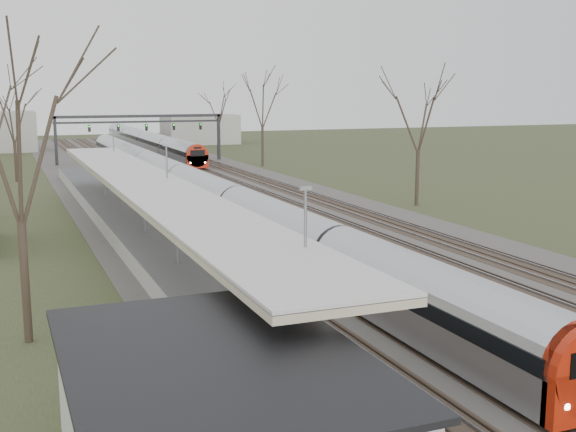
# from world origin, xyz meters

# --- Properties ---
(track_bed) EXTENTS (24.00, 160.00, 0.22)m
(track_bed) POSITION_xyz_m (0.26, 55.00, 0.06)
(track_bed) COLOR #474442
(track_bed) RESTS_ON ground
(platform) EXTENTS (3.50, 69.00, 1.00)m
(platform) POSITION_xyz_m (-9.05, 37.50, 0.50)
(platform) COLOR #9E9B93
(platform) RESTS_ON ground
(canopy) EXTENTS (4.10, 50.00, 3.11)m
(canopy) POSITION_xyz_m (-9.05, 32.99, 3.93)
(canopy) COLOR slate
(canopy) RESTS_ON platform
(station_building) EXTENTS (6.00, 9.00, 3.20)m
(station_building) POSITION_xyz_m (-12.50, 8.00, 1.60)
(station_building) COLOR silver
(station_building) RESTS_ON ground
(signal_gantry) EXTENTS (21.00, 0.59, 6.08)m
(signal_gantry) POSITION_xyz_m (0.29, 84.99, 4.91)
(signal_gantry) COLOR black
(signal_gantry) RESTS_ON ground
(tree_west_near) EXTENTS (5.00, 5.00, 10.30)m
(tree_west_near) POSITION_xyz_m (-16.00, 20.00, 7.29)
(tree_west_near) COLOR #2D231C
(tree_west_near) RESTS_ON ground
(tree_east_far) EXTENTS (5.00, 5.00, 10.30)m
(tree_east_far) POSITION_xyz_m (14.00, 42.00, 7.29)
(tree_east_far) COLOR #2D231C
(tree_east_far) RESTS_ON ground
(train_near) EXTENTS (2.62, 90.21, 3.05)m
(train_near) POSITION_xyz_m (-2.50, 51.83, 1.48)
(train_near) COLOR #A6A9B0
(train_near) RESTS_ON ground
(train_far) EXTENTS (2.62, 60.21, 3.05)m
(train_far) POSITION_xyz_m (4.50, 103.15, 1.48)
(train_far) COLOR #A6A9B0
(train_far) RESTS_ON ground
(passenger) EXTENTS (0.53, 0.68, 1.64)m
(passenger) POSITION_xyz_m (-9.05, 17.40, 1.82)
(passenger) COLOR #273D4D
(passenger) RESTS_ON platform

